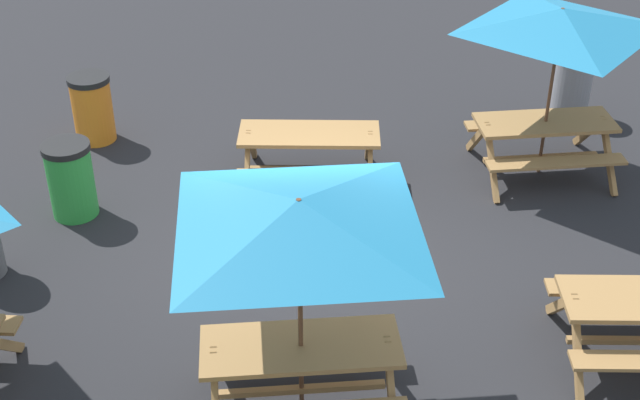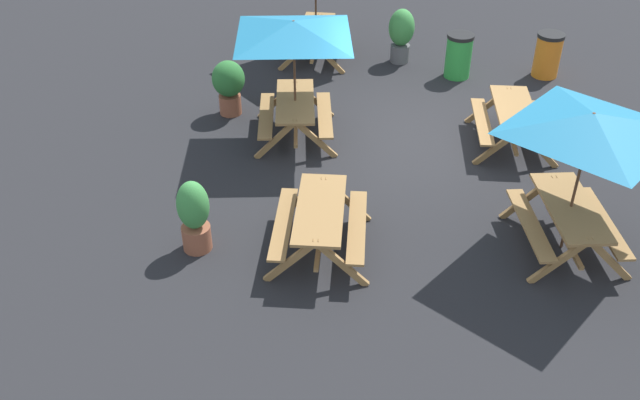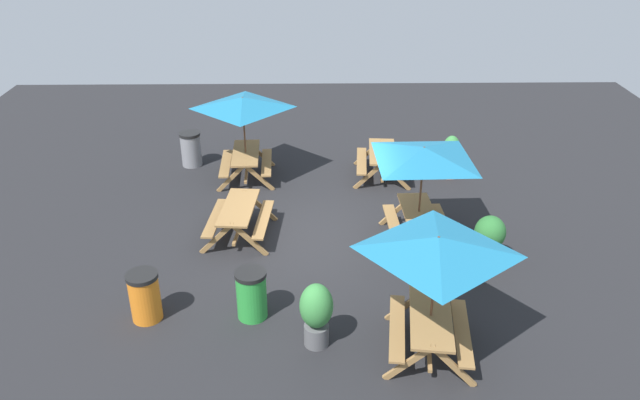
% 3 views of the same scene
% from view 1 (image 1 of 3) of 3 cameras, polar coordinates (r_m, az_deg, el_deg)
% --- Properties ---
extents(ground_plane, '(24.00, 24.00, 0.00)m').
position_cam_1_polar(ground_plane, '(10.14, -0.68, -4.68)').
color(ground_plane, '#232326').
rests_on(ground_plane, ground).
extents(picnic_table_0, '(1.90, 1.66, 0.81)m').
position_cam_1_polar(picnic_table_0, '(11.48, -0.69, 3.45)').
color(picnic_table_0, olive).
rests_on(picnic_table_0, ground).
extents(picnic_table_3, '(2.83, 2.83, 2.34)m').
position_cam_1_polar(picnic_table_3, '(7.30, -1.35, -2.02)').
color(picnic_table_3, olive).
rests_on(picnic_table_3, ground).
extents(picnic_table_4, '(2.09, 2.09, 2.34)m').
position_cam_1_polar(picnic_table_4, '(11.55, 15.06, 10.32)').
color(picnic_table_4, olive).
rests_on(picnic_table_4, ground).
extents(trash_bin_orange, '(0.59, 0.59, 0.98)m').
position_cam_1_polar(trash_bin_orange, '(13.02, -14.36, 5.72)').
color(trash_bin_orange, orange).
rests_on(trash_bin_orange, ground).
extents(trash_bin_gray, '(0.59, 0.59, 0.98)m').
position_cam_1_polar(trash_bin_gray, '(13.83, 15.84, 7.11)').
color(trash_bin_gray, gray).
rests_on(trash_bin_gray, ground).
extents(trash_bin_green, '(0.59, 0.59, 0.98)m').
position_cam_1_polar(trash_bin_green, '(11.32, -15.66, 1.28)').
color(trash_bin_green, green).
rests_on(trash_bin_green, ground).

